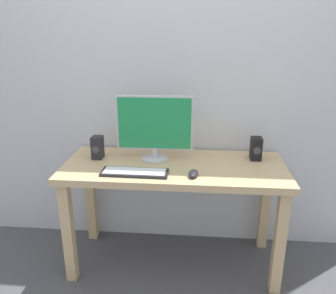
% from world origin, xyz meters
% --- Properties ---
extents(ground_plane, '(6.00, 6.00, 0.00)m').
position_xyz_m(ground_plane, '(0.00, 0.00, 0.00)').
color(ground_plane, '#4C4C51').
extents(wall_back, '(3.05, 0.04, 3.00)m').
position_xyz_m(wall_back, '(0.00, 0.34, 1.50)').
color(wall_back, silver).
rests_on(wall_back, ground_plane).
extents(desk, '(1.45, 0.61, 0.75)m').
position_xyz_m(desk, '(0.00, 0.00, 0.64)').
color(desk, tan).
rests_on(desk, ground_plane).
extents(monitor, '(0.51, 0.18, 0.44)m').
position_xyz_m(monitor, '(-0.14, 0.08, 0.99)').
color(monitor, silver).
rests_on(monitor, desk).
extents(keyboard_primary, '(0.41, 0.14, 0.02)m').
position_xyz_m(keyboard_primary, '(-0.23, -0.17, 0.76)').
color(keyboard_primary, '#232328').
rests_on(keyboard_primary, desk).
extents(mouse, '(0.07, 0.11, 0.03)m').
position_xyz_m(mouse, '(0.13, -0.18, 0.77)').
color(mouse, '#232328').
rests_on(mouse, desk).
extents(speaker_right, '(0.07, 0.10, 0.15)m').
position_xyz_m(speaker_right, '(0.54, 0.14, 0.83)').
color(speaker_right, black).
rests_on(speaker_right, desk).
extents(speaker_left, '(0.07, 0.09, 0.15)m').
position_xyz_m(speaker_left, '(-0.53, 0.07, 0.83)').
color(speaker_left, '#232328').
rests_on(speaker_left, desk).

